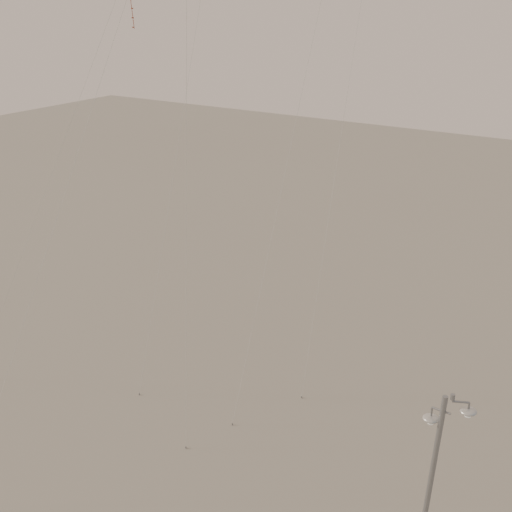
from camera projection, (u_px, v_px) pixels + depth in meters
The scene contains 2 objects.
street_lamp at pixel (431, 496), 22.85m from camera, with size 1.58×0.68×8.39m.
kite_3 at pixel (90, 118), 29.54m from camera, with size 0.90×11.34×19.80m.
Camera 1 is at (14.45, -17.35, 19.95)m, focal length 50.00 mm.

